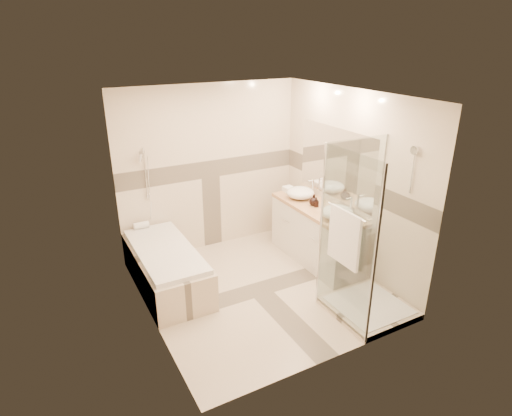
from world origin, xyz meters
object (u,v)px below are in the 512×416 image
vessel_sink_far (337,213)px  amenity_bottle_b (314,200)px  vessel_sink_near (300,193)px  bathtub (166,266)px  amenity_bottle_a (316,202)px  vanity (316,234)px  shower_enclosure (360,274)px

vessel_sink_far → amenity_bottle_b: size_ratio=2.57×
vessel_sink_near → amenity_bottle_b: bearing=-90.0°
bathtub → amenity_bottle_a: (2.13, -0.33, 0.61)m
amenity_bottle_a → bathtub: bearing=171.1°
vessel_sink_near → amenity_bottle_b: same height
vanity → vessel_sink_far: (-0.02, -0.46, 0.51)m
vanity → vessel_sink_far: bearing=-92.5°
shower_enclosure → vanity: bearing=77.0°
bathtub → vessel_sink_far: bearing=-20.7°
vessel_sink_far → amenity_bottle_a: 0.47m
shower_enclosure → vessel_sink_near: size_ratio=4.92×
bathtub → vessel_sink_far: size_ratio=4.00×
shower_enclosure → amenity_bottle_a: shower_enclosure is taller
amenity_bottle_a → amenity_bottle_b: 0.06m
shower_enclosure → amenity_bottle_a: size_ratio=14.63×
vessel_sink_near → vessel_sink_far: bearing=-90.0°
vessel_sink_far → amenity_bottle_b: (0.00, 0.53, -0.00)m
shower_enclosure → amenity_bottle_b: (0.27, 1.35, 0.43)m
vanity → vessel_sink_near: 0.66m
vessel_sink_far → shower_enclosure: bearing=-108.5°
vanity → amenity_bottle_a: amenity_bottle_a is taller
vanity → vessel_sink_far: vessel_sink_far is taller
bathtub → shower_enclosure: size_ratio=0.83×
bathtub → vanity: vanity is taller
bathtub → amenity_bottle_b: (2.13, -0.27, 0.63)m
vessel_sink_near → amenity_bottle_b: 0.34m
amenity_bottle_a → amenity_bottle_b: bearing=90.0°
vanity → shower_enclosure: bearing=-103.0°
vessel_sink_far → amenity_bottle_b: vessel_sink_far is taller
shower_enclosure → vessel_sink_far: shower_enclosure is taller
amenity_bottle_b → bathtub: bearing=172.7°
bathtub → shower_enclosure: (1.86, -1.62, 0.20)m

